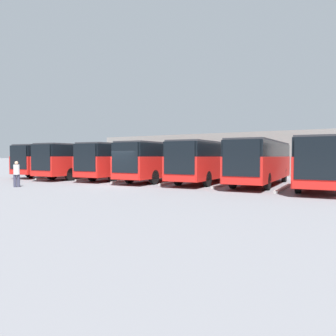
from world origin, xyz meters
The scene contains 16 objects.
ground_plane centered at (0.00, 0.00, 0.00)m, with size 600.00×600.00×0.00m, color slate.
bus_0 centered at (-12.55, -5.63, 1.81)m, with size 3.37×11.85×3.24m.
curb_divider_0 centered at (-10.45, -3.90, 0.07)m, with size 0.24×5.72×0.15m, color #B2B2AD.
bus_1 centered at (-8.36, -6.28, 1.81)m, with size 3.37×11.85×3.24m.
curb_divider_1 centered at (-6.27, -4.55, 0.07)m, with size 0.24×5.72×0.15m, color #B2B2AD.
bus_2 centered at (-4.18, -6.35, 1.81)m, with size 3.37×11.85×3.24m.
curb_divider_2 centered at (-2.09, -4.62, 0.07)m, with size 0.24×5.72×0.15m, color #B2B2AD.
bus_3 centered at (0.00, -5.91, 1.81)m, with size 3.37×11.85×3.24m.
curb_divider_3 centered at (2.09, -4.18, 0.07)m, with size 0.24×5.72×0.15m, color #B2B2AD.
bus_4 centered at (4.18, -6.10, 1.81)m, with size 3.37×11.85×3.24m.
curb_divider_4 centered at (6.27, -4.37, 0.07)m, with size 0.24×5.72×0.15m, color #B2B2AD.
bus_5 centered at (8.36, -5.26, 1.81)m, with size 3.37×11.85×3.24m.
curb_divider_5 centered at (10.45, -3.53, 0.07)m, with size 0.24×5.72×0.15m, color #B2B2AD.
bus_6 centered at (12.54, -6.03, 1.81)m, with size 3.37×11.85×3.24m.
pedestrian centered at (5.56, 4.26, 0.96)m, with size 0.56×0.56×1.79m.
station_building centered at (0.00, -22.17, 2.45)m, with size 34.72×11.55×4.83m.
Camera 1 is at (-15.21, 17.92, 2.15)m, focal length 35.00 mm.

